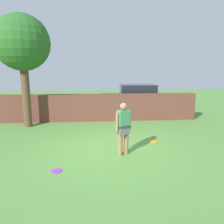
{
  "coord_description": "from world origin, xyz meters",
  "views": [
    {
      "loc": [
        -0.45,
        -6.74,
        2.62
      ],
      "look_at": [
        0.21,
        1.29,
        1.0
      ],
      "focal_mm": 34.76,
      "sensor_mm": 36.0,
      "label": 1
    }
  ],
  "objects_px": {
    "frisbee_purple": "(57,171)",
    "person": "(123,126)",
    "frisbee_orange": "(154,142)",
    "car": "(137,99)",
    "tree": "(22,44)"
  },
  "relations": [
    {
      "from": "frisbee_orange",
      "to": "person",
      "type": "bearing_deg",
      "value": -139.69
    },
    {
      "from": "person",
      "to": "frisbee_orange",
      "type": "height_order",
      "value": "person"
    },
    {
      "from": "frisbee_purple",
      "to": "frisbee_orange",
      "type": "xyz_separation_m",
      "value": [
        3.13,
        2.05,
        0.0
      ]
    },
    {
      "from": "frisbee_purple",
      "to": "frisbee_orange",
      "type": "relative_size",
      "value": 1.0
    },
    {
      "from": "car",
      "to": "tree",
      "type": "bearing_deg",
      "value": -153.61
    },
    {
      "from": "person",
      "to": "frisbee_orange",
      "type": "bearing_deg",
      "value": 13.93
    },
    {
      "from": "person",
      "to": "car",
      "type": "distance_m",
      "value": 6.34
    },
    {
      "from": "tree",
      "to": "person",
      "type": "relative_size",
      "value": 3.03
    },
    {
      "from": "tree",
      "to": "frisbee_orange",
      "type": "distance_m",
      "value": 6.85
    },
    {
      "from": "tree",
      "to": "frisbee_purple",
      "type": "height_order",
      "value": "tree"
    },
    {
      "from": "person",
      "to": "frisbee_purple",
      "type": "xyz_separation_m",
      "value": [
        -1.87,
        -0.98,
        -0.89
      ]
    },
    {
      "from": "frisbee_purple",
      "to": "person",
      "type": "bearing_deg",
      "value": 27.71
    },
    {
      "from": "car",
      "to": "frisbee_orange",
      "type": "relative_size",
      "value": 15.82
    },
    {
      "from": "frisbee_purple",
      "to": "frisbee_orange",
      "type": "height_order",
      "value": "same"
    },
    {
      "from": "frisbee_purple",
      "to": "frisbee_orange",
      "type": "distance_m",
      "value": 3.74
    }
  ]
}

